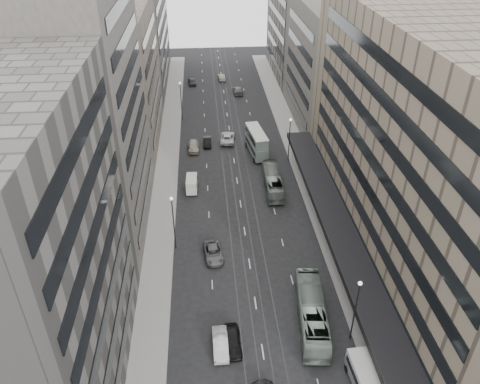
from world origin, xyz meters
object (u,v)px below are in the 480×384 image
object	(u,v)px
bus_near	(312,312)
sedan_2	(213,253)
bus_far	(273,181)
sedan_1	(220,344)
sedan_0	(232,341)
panel_van	(192,184)
vw_microbus	(363,375)
double_decker	(256,142)

from	to	relation	value
bus_near	sedan_2	size ratio (longest dim) A/B	2.38
bus_far	sedan_1	size ratio (longest dim) A/B	2.35
bus_far	sedan_1	xyz separation A→B (m)	(-9.98, -31.14, -0.74)
bus_near	sedan_0	distance (m)	9.36
bus_near	bus_far	distance (m)	28.48
sedan_0	bus_near	bearing A→B (deg)	13.78
bus_near	panel_van	size ratio (longest dim) A/B	3.09
sedan_1	sedan_2	distance (m)	14.97
sedan_1	bus_near	bearing A→B (deg)	13.56
vw_microbus	sedan_2	bearing A→B (deg)	121.49
bus_far	vw_microbus	xyz separation A→B (m)	(3.64, -36.59, -0.04)
panel_van	sedan_0	size ratio (longest dim) A/B	0.85
bus_near	sedan_0	world-z (taller)	bus_near
vw_microbus	sedan_1	world-z (taller)	vw_microbus
double_decker	vw_microbus	bearing A→B (deg)	-92.03
double_decker	bus_far	bearing A→B (deg)	-91.91
vw_microbus	sedan_2	xyz separation A→B (m)	(-13.85, 20.42, -0.74)
sedan_0	sedan_2	world-z (taller)	sedan_0
double_decker	sedan_1	size ratio (longest dim) A/B	1.93
double_decker	vw_microbus	world-z (taller)	double_decker
bus_far	panel_van	world-z (taller)	bus_far
bus_near	sedan_2	distance (m)	16.20
sedan_2	bus_far	bearing A→B (deg)	51.81
sedan_2	sedan_1	bearing A→B (deg)	-95.09
bus_near	bus_far	size ratio (longest dim) A/B	1.13
sedan_1	sedan_2	xyz separation A→B (m)	(-0.22, 14.97, -0.04)
panel_van	sedan_1	world-z (taller)	panel_van
vw_microbus	bus_near	bearing A→B (deg)	109.80
bus_near	vw_microbus	distance (m)	8.78
bus_far	sedan_1	bearing A→B (deg)	73.99
double_decker	sedan_0	world-z (taller)	double_decker
vw_microbus	panel_van	bearing A→B (deg)	111.60
sedan_0	sedan_2	xyz separation A→B (m)	(-1.50, 14.75, -0.08)
bus_near	panel_van	bearing A→B (deg)	-58.99
bus_near	bus_far	xyz separation A→B (m)	(-0.29, 28.48, -0.20)
panel_van	vw_microbus	bearing A→B (deg)	-63.78
bus_near	panel_van	distance (m)	31.96
bus_near	vw_microbus	bearing A→B (deg)	118.71
sedan_1	panel_van	bearing A→B (deg)	94.62
double_decker	vw_microbus	distance (m)	49.17
bus_near	sedan_0	xyz separation A→B (m)	(-8.99, -2.44, -0.89)
bus_far	panel_van	size ratio (longest dim) A/B	2.73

